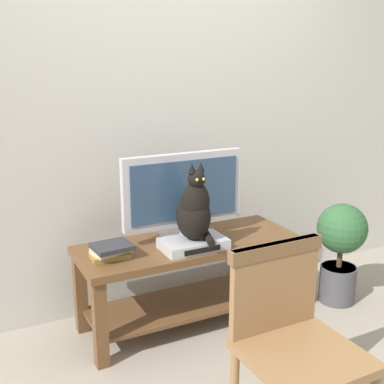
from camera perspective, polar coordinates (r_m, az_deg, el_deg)
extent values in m
plane|color=gray|center=(2.92, 5.18, -19.16)|extent=(12.00, 12.00, 0.00)
cube|color=beige|center=(3.30, -3.51, 10.98)|extent=(7.00, 0.12, 2.80)
cube|color=brown|center=(3.08, -0.42, -6.06)|extent=(1.36, 0.51, 0.04)
cube|color=brown|center=(2.82, -10.41, -14.62)|extent=(0.07, 0.07, 0.50)
cube|color=brown|center=(3.34, 11.08, -9.71)|extent=(0.07, 0.07, 0.50)
cube|color=brown|center=(3.17, -12.57, -11.18)|extent=(0.07, 0.07, 0.50)
cube|color=brown|center=(3.64, 7.14, -7.36)|extent=(0.07, 0.07, 0.50)
cube|color=brown|center=(3.24, -0.41, -12.43)|extent=(1.26, 0.43, 0.02)
cube|color=#B7B7BC|center=(3.12, -0.97, -5.02)|extent=(0.28, 0.20, 0.03)
cube|color=#B7B7BC|center=(3.10, -0.97, -4.20)|extent=(0.06, 0.04, 0.06)
cube|color=#B7B7BC|center=(3.03, -0.99, 0.33)|extent=(0.78, 0.05, 0.44)
cube|color=navy|center=(3.00, -0.75, 0.20)|extent=(0.70, 0.01, 0.36)
sphere|color=#2672F2|center=(3.23, 5.19, -2.49)|extent=(0.01, 0.01, 0.01)
cube|color=#BCBCC1|center=(2.96, 0.15, -5.90)|extent=(0.38, 0.23, 0.06)
cube|color=black|center=(2.86, 1.22, -6.67)|extent=(0.23, 0.01, 0.03)
ellipsoid|color=black|center=(2.90, 0.15, -2.78)|extent=(0.20, 0.23, 0.28)
ellipsoid|color=black|center=(2.85, 0.41, -1.26)|extent=(0.17, 0.15, 0.25)
sphere|color=black|center=(2.80, 0.52, 1.49)|extent=(0.10, 0.10, 0.10)
cone|color=black|center=(2.77, 0.01, 2.74)|extent=(0.05, 0.05, 0.06)
cone|color=black|center=(2.80, 1.03, 2.85)|extent=(0.05, 0.05, 0.06)
sphere|color=#B2C64C|center=(2.75, 0.58, 1.39)|extent=(0.02, 0.02, 0.02)
sphere|color=#B2C64C|center=(2.77, 1.33, 1.48)|extent=(0.02, 0.02, 0.02)
cylinder|color=black|center=(2.90, 1.90, -5.26)|extent=(0.09, 0.19, 0.04)
cylinder|color=olive|center=(2.59, 12.90, -18.76)|extent=(0.04, 0.04, 0.43)
cube|color=olive|center=(2.22, 12.59, -17.80)|extent=(0.47, 0.47, 0.04)
cube|color=olive|center=(2.25, 9.41, -10.56)|extent=(0.44, 0.04, 0.41)
cube|color=brown|center=(2.18, 9.61, -6.45)|extent=(0.47, 0.05, 0.06)
cube|color=olive|center=(2.87, -9.33, -7.13)|extent=(0.22, 0.15, 0.03)
cube|color=beige|center=(2.85, -9.19, -6.57)|extent=(0.23, 0.17, 0.03)
cube|color=#2D2D33|center=(2.83, -9.08, -6.15)|extent=(0.22, 0.19, 0.03)
cylinder|color=#47474C|center=(3.65, 16.24, -9.99)|extent=(0.25, 0.25, 0.25)
cylinder|color=#332319|center=(3.60, 16.38, -8.29)|extent=(0.23, 0.23, 0.02)
cylinder|color=#4C3823|center=(3.57, 16.48, -7.10)|extent=(0.04, 0.04, 0.14)
sphere|color=#2D5B33|center=(3.50, 16.73, -3.99)|extent=(0.34, 0.34, 0.34)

